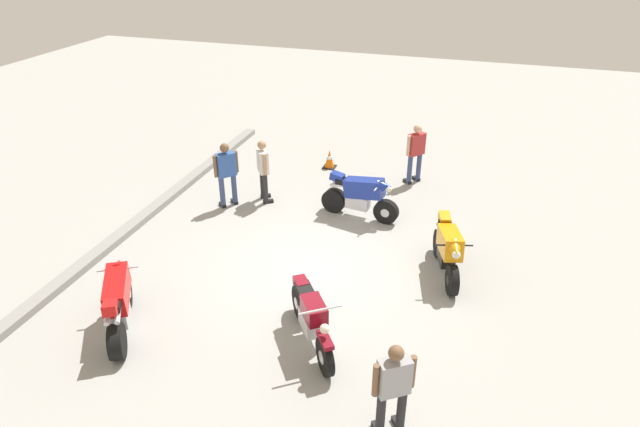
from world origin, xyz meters
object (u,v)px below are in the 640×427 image
object	(u,v)px
motorcycle_orange_sportbike	(448,249)
person_in_blue_shirt	(226,171)
motorcycle_red_sportbike	(118,302)
motorcycle_blue_sportbike	(360,195)
person_in_gray_shirt	(393,386)
person_in_white_shirt	(263,167)
motorcycle_maroon_cruiser	(311,318)
person_in_red_shirt	(416,150)
traffic_cone	(329,159)

from	to	relation	value
motorcycle_orange_sportbike	person_in_blue_shirt	distance (m)	5.71
motorcycle_orange_sportbike	motorcycle_red_sportbike	bearing A→B (deg)	-72.47
motorcycle_blue_sportbike	person_in_blue_shirt	world-z (taller)	person_in_blue_shirt
person_in_gray_shirt	person_in_white_shirt	bearing A→B (deg)	1.27
person_in_gray_shirt	motorcycle_red_sportbike	bearing A→B (deg)	46.51
motorcycle_maroon_cruiser	motorcycle_blue_sportbike	world-z (taller)	motorcycle_blue_sportbike
motorcycle_maroon_cruiser	person_in_gray_shirt	world-z (taller)	person_in_gray_shirt
motorcycle_blue_sportbike	person_in_red_shirt	size ratio (longest dim) A/B	1.18
motorcycle_maroon_cruiser	person_in_white_shirt	xyz separation A→B (m)	(4.68, 2.85, 0.40)
person_in_red_shirt	traffic_cone	distance (m)	2.59
motorcycle_blue_sportbike	motorcycle_red_sportbike	bearing A→B (deg)	-111.29
motorcycle_red_sportbike	person_in_blue_shirt	size ratio (longest dim) A/B	1.07
motorcycle_blue_sportbike	motorcycle_red_sportbike	distance (m)	6.06
motorcycle_blue_sportbike	person_in_white_shirt	bearing A→B (deg)	-174.26
motorcycle_blue_sportbike	motorcycle_orange_sportbike	distance (m)	2.88
motorcycle_blue_sportbike	person_in_red_shirt	bearing A→B (deg)	77.08
person_in_white_shirt	person_in_red_shirt	distance (m)	4.13
motorcycle_red_sportbike	person_in_red_shirt	world-z (taller)	person_in_red_shirt
motorcycle_maroon_cruiser	person_in_white_shirt	distance (m)	5.50
motorcycle_blue_sportbike	motorcycle_orange_sportbike	xyz separation A→B (m)	(-1.79, -2.25, 0.00)
motorcycle_red_sportbike	person_in_gray_shirt	world-z (taller)	person_in_gray_shirt
person_in_gray_shirt	motorcycle_maroon_cruiser	bearing A→B (deg)	13.98
motorcycle_red_sportbike	person_in_gray_shirt	distance (m)	4.99
motorcycle_red_sportbike	traffic_cone	bearing A→B (deg)	-39.91
person_in_white_shirt	person_in_red_shirt	world-z (taller)	person_in_red_shirt
motorcycle_orange_sportbike	person_in_blue_shirt	xyz separation A→B (m)	(1.35, 5.54, 0.36)
motorcycle_orange_sportbike	person_in_white_shirt	xyz separation A→B (m)	(1.89, 4.80, 0.33)
person_in_gray_shirt	traffic_cone	distance (m)	9.34
person_in_white_shirt	person_in_red_shirt	size ratio (longest dim) A/B	0.98
person_in_red_shirt	traffic_cone	world-z (taller)	person_in_red_shirt
motorcycle_orange_sportbike	person_in_red_shirt	distance (m)	4.38
person_in_white_shirt	traffic_cone	distance (m)	2.78
motorcycle_orange_sportbike	person_in_gray_shirt	world-z (taller)	person_in_gray_shirt
traffic_cone	person_in_white_shirt	bearing A→B (deg)	158.85
motorcycle_red_sportbike	person_in_blue_shirt	xyz separation A→B (m)	(4.84, 0.31, 0.36)
traffic_cone	person_in_red_shirt	bearing A→B (deg)	-95.74
motorcycle_maroon_cruiser	motorcycle_orange_sportbike	bearing A→B (deg)	109.13
person_in_gray_shirt	person_in_blue_shirt	world-z (taller)	person_in_blue_shirt
motorcycle_maroon_cruiser	traffic_cone	world-z (taller)	motorcycle_maroon_cruiser
person_in_gray_shirt	traffic_cone	size ratio (longest dim) A/B	3.00
traffic_cone	motorcycle_red_sportbike	bearing A→B (deg)	169.95
person_in_gray_shirt	person_in_red_shirt	size ratio (longest dim) A/B	0.96
motorcycle_blue_sportbike	person_in_gray_shirt	size ratio (longest dim) A/B	1.23
person_in_gray_shirt	person_in_blue_shirt	bearing A→B (deg)	8.15
motorcycle_red_sportbike	person_in_blue_shirt	bearing A→B (deg)	-26.16
motorcycle_orange_sportbike	person_in_gray_shirt	distance (m)	4.23
motorcycle_maroon_cruiser	motorcycle_orange_sportbike	distance (m)	3.40
person_in_gray_shirt	person_in_blue_shirt	size ratio (longest dim) A/B	0.95
motorcycle_maroon_cruiser	motorcycle_orange_sportbike	xyz separation A→B (m)	(2.79, -1.94, 0.07)
person_in_white_shirt	person_in_blue_shirt	distance (m)	0.92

